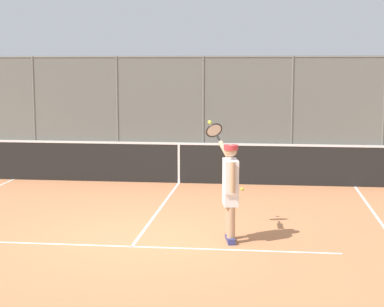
{
  "coord_description": "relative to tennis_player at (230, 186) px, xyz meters",
  "views": [
    {
      "loc": [
        -2.02,
        9.88,
        2.79
      ],
      "look_at": [
        -0.59,
        -2.36,
        1.05
      ],
      "focal_mm": 59.68,
      "sensor_mm": 36.0,
      "label": 1
    }
  ],
  "objects": [
    {
      "name": "tennis_player",
      "position": [
        0.0,
        0.0,
        0.0
      ],
      "size": [
        0.64,
        1.27,
        1.83
      ],
      "rotation": [
        0.0,
        0.0,
        -1.4
      ],
      "color": "navy",
      "rests_on": "ground"
    },
    {
      "name": "ground_plane",
      "position": [
        1.47,
        -0.05,
        -0.89
      ],
      "size": [
        60.0,
        60.0,
        0.0
      ],
      "primitive_type": "plane",
      "color": "#C67A4C"
    },
    {
      "name": "fence_backdrop",
      "position": [
        1.47,
        -11.34,
        0.62
      ],
      "size": [
        20.06,
        1.37,
        3.04
      ],
      "color": "slate",
      "rests_on": "ground"
    },
    {
      "name": "tennis_ball_by_sideline",
      "position": [
        -0.04,
        -4.1,
        -0.86
      ],
      "size": [
        0.07,
        0.07,
        0.07
      ],
      "primitive_type": "sphere",
      "color": "#CCDB33",
      "rests_on": "ground"
    },
    {
      "name": "tennis_net",
      "position": [
        1.47,
        -4.82,
        -0.4
      ],
      "size": [
        10.51,
        0.09,
        1.07
      ],
      "color": "#2D2D2D",
      "rests_on": "ground"
    },
    {
      "name": "court_line_markings",
      "position": [
        1.47,
        0.81,
        -0.89
      ],
      "size": [
        8.18,
        9.71,
        0.01
      ],
      "color": "white",
      "rests_on": "ground"
    }
  ]
}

